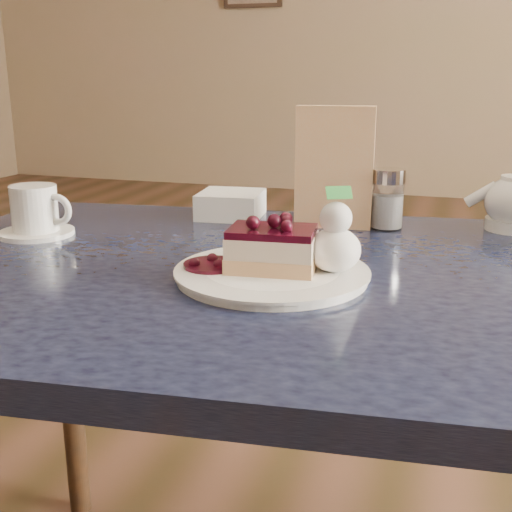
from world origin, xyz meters
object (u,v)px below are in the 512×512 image
(main_table, at_px, (277,318))
(dessert_plate, at_px, (272,274))
(coffee_set, at_px, (36,213))
(cheesecake_slice, at_px, (272,249))

(main_table, distance_m, dessert_plate, 0.09)
(main_table, relative_size, coffee_set, 9.17)
(main_table, height_order, cheesecake_slice, cheesecake_slice)
(main_table, distance_m, cheesecake_slice, 0.12)
(dessert_plate, xyz_separation_m, coffee_set, (-0.44, 0.11, 0.03))
(cheesecake_slice, distance_m, coffee_set, 0.45)
(dessert_plate, bearing_deg, cheesecake_slice, 97.13)
(dessert_plate, bearing_deg, main_table, 96.01)
(main_table, height_order, dessert_plate, dessert_plate)
(main_table, xyz_separation_m, coffee_set, (-0.44, 0.06, 0.11))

